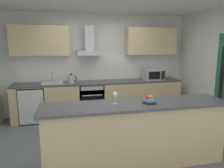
# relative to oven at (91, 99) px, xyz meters

# --- Properties ---
(ground) EXTENTS (5.78, 4.70, 0.02)m
(ground) POSITION_rel_oven_xyz_m (0.24, -1.50, -0.47)
(ground) COLOR slate
(wall_back) EXTENTS (5.78, 0.12, 2.60)m
(wall_back) POSITION_rel_oven_xyz_m (0.24, 0.41, 0.84)
(wall_back) COLOR silver
(wall_back) RESTS_ON ground
(backsplash_tile) EXTENTS (4.06, 0.02, 0.66)m
(backsplash_tile) POSITION_rel_oven_xyz_m (0.24, 0.33, 0.77)
(backsplash_tile) COLOR white
(counter_back) EXTENTS (4.20, 0.60, 0.90)m
(counter_back) POSITION_rel_oven_xyz_m (0.24, 0.03, -0.01)
(counter_back) COLOR #D1B784
(counter_back) RESTS_ON ground
(counter_island) EXTENTS (2.80, 0.64, 0.97)m
(counter_island) POSITION_rel_oven_xyz_m (0.40, -2.31, 0.03)
(counter_island) COLOR #D1B784
(counter_island) RESTS_ON ground
(upper_cabinets) EXTENTS (4.15, 0.32, 0.70)m
(upper_cabinets) POSITION_rel_oven_xyz_m (0.24, 0.18, 1.45)
(upper_cabinets) COLOR #D1B784
(oven) EXTENTS (0.60, 0.62, 0.80)m
(oven) POSITION_rel_oven_xyz_m (0.00, 0.00, 0.00)
(oven) COLOR slate
(oven) RESTS_ON ground
(refrigerator) EXTENTS (0.58, 0.60, 0.85)m
(refrigerator) POSITION_rel_oven_xyz_m (-1.39, -0.00, -0.03)
(refrigerator) COLOR white
(refrigerator) RESTS_ON ground
(microwave) EXTENTS (0.50, 0.38, 0.30)m
(microwave) POSITION_rel_oven_xyz_m (1.67, -0.03, 0.59)
(microwave) COLOR #B7BABC
(microwave) RESTS_ON counter_back
(sink) EXTENTS (0.50, 0.40, 0.26)m
(sink) POSITION_rel_oven_xyz_m (-0.92, 0.01, 0.47)
(sink) COLOR silver
(sink) RESTS_ON counter_back
(kettle) EXTENTS (0.29, 0.15, 0.24)m
(kettle) POSITION_rel_oven_xyz_m (-0.48, -0.03, 0.55)
(kettle) COLOR #B7BABC
(kettle) RESTS_ON counter_back
(range_hood) EXTENTS (0.62, 0.45, 0.72)m
(range_hood) POSITION_rel_oven_xyz_m (-0.00, 0.13, 1.33)
(range_hood) COLOR #B7BABC
(wine_glass) EXTENTS (0.08, 0.08, 0.18)m
(wine_glass) POSITION_rel_oven_xyz_m (0.08, -2.26, 0.63)
(wine_glass) COLOR silver
(wine_glass) RESTS_ON counter_island
(fruit_bowl) EXTENTS (0.22, 0.22, 0.12)m
(fruit_bowl) POSITION_rel_oven_xyz_m (0.59, -2.33, 0.55)
(fruit_bowl) COLOR slate
(fruit_bowl) RESTS_ON counter_island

